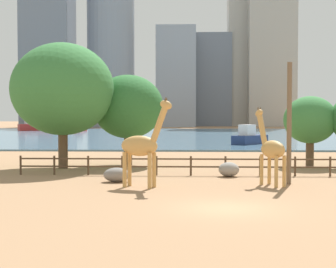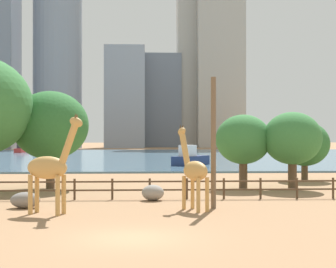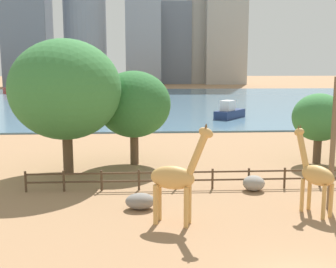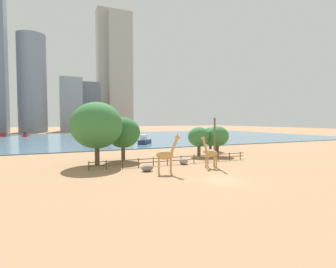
{
  "view_description": "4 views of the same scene",
  "coord_description": "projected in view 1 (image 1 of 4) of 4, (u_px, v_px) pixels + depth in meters",
  "views": [
    {
      "loc": [
        -1.7,
        -22.29,
        4.08
      ],
      "look_at": [
        -3.3,
        19.85,
        2.48
      ],
      "focal_mm": 55.0,
      "sensor_mm": 36.0,
      "label": 1
    },
    {
      "loc": [
        0.41,
        -19.76,
        3.93
      ],
      "look_at": [
        2.35,
        19.88,
        4.07
      ],
      "focal_mm": 55.0,
      "sensor_mm": 36.0,
      "label": 2
    },
    {
      "loc": [
        -5.76,
        -13.36,
        7.72
      ],
      "look_at": [
        -3.79,
        20.14,
        2.19
      ],
      "focal_mm": 45.0,
      "sensor_mm": 36.0,
      "label": 3
    },
    {
      "loc": [
        -17.56,
        -23.98,
        6.72
      ],
      "look_at": [
        1.33,
        18.03,
        4.35
      ],
      "focal_mm": 28.0,
      "sensor_mm": 36.0,
      "label": 4
    }
  ],
  "objects": [
    {
      "name": "skyline_block_central",
      "position": [
        111.0,
        42.0,
        166.07
      ],
      "size": [
        15.28,
        15.28,
        55.0
      ],
      "primitive_type": "cylinder",
      "color": "gray",
      "rests_on": "ground"
    },
    {
      "name": "ground_plane",
      "position": [
        196.0,
        135.0,
        102.23
      ],
      "size": [
        400.0,
        400.0,
        0.0
      ],
      "primitive_type": "plane",
      "color": "#9E7551"
    },
    {
      "name": "tree_right_tall",
      "position": [
        310.0,
        120.0,
        40.35
      ],
      "size": [
        4.14,
        4.14,
        5.53
      ],
      "color": "brown",
      "rests_on": "ground"
    },
    {
      "name": "harbor_water",
      "position": [
        196.0,
        135.0,
        99.23
      ],
      "size": [
        180.0,
        86.0,
        0.2
      ],
      "primitive_type": "cube",
      "color": "slate",
      "rests_on": "ground"
    },
    {
      "name": "skyline_block_right",
      "position": [
        270.0,
        10.0,
        179.12
      ],
      "size": [
        16.16,
        15.55,
        80.93
      ],
      "primitive_type": "cube",
      "color": "#ADA89E",
      "rests_on": "ground"
    },
    {
      "name": "boat_tug",
      "position": [
        34.0,
        126.0,
        124.71
      ],
      "size": [
        8.33,
        6.33,
        3.49
      ],
      "rotation": [
        0.0,
        0.0,
        0.5
      ],
      "color": "#B22D28",
      "rests_on": "harbor_water"
    },
    {
      "name": "giraffe_tall",
      "position": [
        271.0,
        149.0,
        29.44
      ],
      "size": [
        1.75,
        2.65,
        4.56
      ],
      "rotation": [
        0.0,
        0.0,
        2.05
      ],
      "color": "tan",
      "rests_on": "ground"
    },
    {
      "name": "skyline_block_left",
      "position": [
        205.0,
        81.0,
        186.34
      ],
      "size": [
        17.97,
        15.58,
        32.68
      ],
      "primitive_type": "cube",
      "color": "slate",
      "rests_on": "ground"
    },
    {
      "name": "giraffe_companion",
      "position": [
        142.0,
        146.0,
        28.65
      ],
      "size": [
        3.15,
        1.65,
        5.05
      ],
      "rotation": [
        0.0,
        0.0,
        5.93
      ],
      "color": "tan",
      "rests_on": "ground"
    },
    {
      "name": "skyline_tower_glass",
      "position": [
        243.0,
        9.0,
        182.6
      ],
      "size": [
        10.39,
        9.5,
        83.49
      ],
      "primitive_type": "cube",
      "color": "#ADA89E",
      "rests_on": "ground"
    },
    {
      "name": "utility_pole",
      "position": [
        289.0,
        123.0,
        29.96
      ],
      "size": [
        0.28,
        0.28,
        7.12
      ],
      "primitive_type": "cylinder",
      "color": "brown",
      "rests_on": "ground"
    },
    {
      "name": "tree_left_small",
      "position": [
        128.0,
        107.0,
        41.39
      ],
      "size": [
        5.69,
        5.69,
        7.28
      ],
      "color": "brown",
      "rests_on": "ground"
    },
    {
      "name": "boat_ferry",
      "position": [
        80.0,
        128.0,
        119.9
      ],
      "size": [
        2.38,
        4.87,
        2.06
      ],
      "rotation": [
        0.0,
        0.0,
        1.42
      ],
      "color": "#B22D28",
      "rests_on": "harbor_water"
    },
    {
      "name": "boulder_by_pole",
      "position": [
        229.0,
        169.0,
        33.74
      ],
      "size": [
        1.35,
        1.27,
        0.96
      ],
      "primitive_type": "ellipsoid",
      "color": "gray",
      "rests_on": "ground"
    },
    {
      "name": "boat_sailboat",
      "position": [
        249.0,
        137.0,
        67.34
      ],
      "size": [
        5.25,
        5.91,
        2.57
      ],
      "rotation": [
        0.0,
        0.0,
        0.91
      ],
      "color": "navy",
      "rests_on": "harbor_water"
    },
    {
      "name": "tree_left_large",
      "position": [
        63.0,
        89.0,
        38.98
      ],
      "size": [
        7.79,
        7.79,
        9.52
      ],
      "color": "brown",
      "rests_on": "ground"
    },
    {
      "name": "boulder_near_fence",
      "position": [
        117.0,
        175.0,
        31.06
      ],
      "size": [
        1.61,
        1.16,
        0.87
      ],
      "primitive_type": "ellipsoid",
      "color": "gray",
      "rests_on": "ground"
    },
    {
      "name": "enclosure_fence",
      "position": [
        211.0,
        164.0,
        34.3
      ],
      "size": [
        26.12,
        0.14,
        1.3
      ],
      "color": "#4C3826",
      "rests_on": "ground"
    },
    {
      "name": "skyline_tower_short",
      "position": [
        176.0,
        77.0,
        173.09
      ],
      "size": [
        13.13,
        12.21,
        33.32
      ],
      "primitive_type": "cube",
      "color": "#939EAD",
      "rests_on": "ground"
    }
  ]
}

